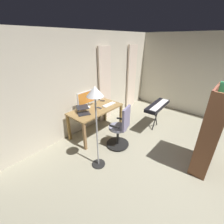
% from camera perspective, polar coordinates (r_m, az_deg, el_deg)
% --- Properties ---
extents(ground_plane, '(7.71, 7.71, 0.00)m').
position_cam_1_polar(ground_plane, '(3.64, 27.25, -19.55)').
color(ground_plane, gray).
extents(back_room_partition, '(5.80, 0.10, 2.63)m').
position_cam_1_polar(back_room_partition, '(4.35, -9.07, 10.75)').
color(back_room_partition, beige).
rests_on(back_room_partition, ground).
extents(curtain_left_panel, '(0.49, 0.06, 2.25)m').
position_cam_1_polar(curtain_left_panel, '(5.79, 7.30, 12.70)').
color(curtain_left_panel, beige).
rests_on(curtain_left_panel, ground).
extents(curtain_right_panel, '(0.49, 0.06, 2.25)m').
position_cam_1_polar(curtain_right_panel, '(4.70, -2.68, 9.79)').
color(curtain_right_panel, beige).
rests_on(curtain_right_panel, ground).
extents(desk, '(1.45, 0.71, 0.76)m').
position_cam_1_polar(desk, '(4.09, -6.02, 0.12)').
color(desk, olive).
rests_on(desk, ground).
extents(office_chair, '(0.56, 0.56, 1.08)m').
position_cam_1_polar(office_chair, '(3.63, 3.23, -6.41)').
color(office_chair, black).
rests_on(office_chair, ground).
extents(computer_monitor, '(0.57, 0.18, 0.45)m').
position_cam_1_polar(computer_monitor, '(4.06, -9.60, 5.14)').
color(computer_monitor, white).
rests_on(computer_monitor, desk).
extents(computer_keyboard, '(0.43, 0.13, 0.02)m').
position_cam_1_polar(computer_keyboard, '(4.23, -1.16, 2.80)').
color(computer_keyboard, white).
rests_on(computer_keyboard, desk).
extents(laptop, '(0.41, 0.44, 0.16)m').
position_cam_1_polar(laptop, '(3.81, -10.70, 0.29)').
color(laptop, '#232328').
rests_on(laptop, desk).
extents(cell_phone_by_monitor, '(0.08, 0.15, 0.01)m').
position_cam_1_polar(cell_phone_by_monitor, '(4.06, -4.83, 1.57)').
color(cell_phone_by_monitor, '#333338').
rests_on(cell_phone_by_monitor, desk).
extents(cell_phone_face_up, '(0.13, 0.16, 0.01)m').
position_cam_1_polar(cell_phone_face_up, '(4.53, -3.61, 4.24)').
color(cell_phone_face_up, black).
rests_on(cell_phone_face_up, desk).
extents(bookshelf, '(0.81, 0.30, 1.75)m').
position_cam_1_polar(bookshelf, '(3.44, 32.71, -5.62)').
color(bookshelf, brown).
rests_on(bookshelf, ground).
extents(piano_keyboard, '(1.10, 0.39, 0.77)m').
position_cam_1_polar(piano_keyboard, '(4.48, 16.74, 2.13)').
color(piano_keyboard, black).
rests_on(piano_keyboard, ground).
extents(floor_lamp, '(0.30, 0.30, 1.72)m').
position_cam_1_polar(floor_lamp, '(2.65, -6.23, 3.23)').
color(floor_lamp, black).
rests_on(floor_lamp, ground).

